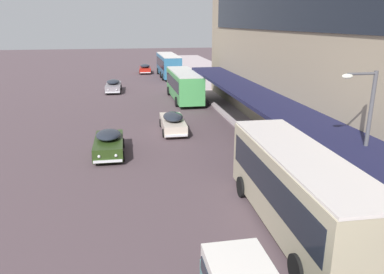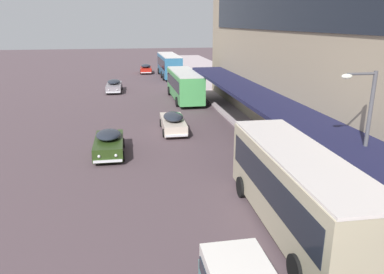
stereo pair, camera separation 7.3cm
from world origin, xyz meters
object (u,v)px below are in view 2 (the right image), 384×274
(sedan_trailing_mid, at_px, (109,143))
(transit_bus_kerbside_rear, at_px, (184,84))
(sedan_lead_mid, at_px, (114,86))
(transit_bus_kerbside_front, at_px, (169,64))
(sedan_second_near, at_px, (146,69))
(sedan_trailing_near, at_px, (173,122))
(street_lamp, at_px, (363,136))
(transit_bus_kerbside_far, at_px, (297,187))

(sedan_trailing_mid, bearing_deg, transit_bus_kerbside_rear, 65.41)
(sedan_trailing_mid, xyz_separation_m, sedan_lead_mid, (-0.16, 23.10, -0.03))
(transit_bus_kerbside_front, height_order, sedan_second_near, transit_bus_kerbside_front)
(transit_bus_kerbside_rear, relative_size, sedan_trailing_near, 1.94)
(sedan_second_near, height_order, sedan_trailing_mid, sedan_trailing_mid)
(transit_bus_kerbside_front, bearing_deg, sedan_lead_mid, -125.16)
(sedan_second_near, bearing_deg, sedan_trailing_mid, -96.75)
(transit_bus_kerbside_rear, height_order, street_lamp, street_lamp)
(transit_bus_kerbside_rear, distance_m, sedan_second_near, 23.55)
(transit_bus_kerbside_far, xyz_separation_m, sedan_lead_mid, (-7.90, 33.80, -1.21))
(sedan_lead_mid, relative_size, sedan_trailing_near, 0.99)
(transit_bus_kerbside_front, xyz_separation_m, transit_bus_kerbside_rear, (-0.50, -18.30, -0.15))
(transit_bus_kerbside_far, bearing_deg, street_lamp, 6.04)
(transit_bus_kerbside_front, bearing_deg, transit_bus_kerbside_far, -90.34)
(transit_bus_kerbside_far, distance_m, street_lamp, 3.36)
(transit_bus_kerbside_rear, xyz_separation_m, sedan_trailing_near, (-2.78, -11.84, -1.06))
(street_lamp, bearing_deg, transit_bus_kerbside_front, 93.17)
(sedan_second_near, distance_m, sedan_lead_mid, 17.35)
(transit_bus_kerbside_far, xyz_separation_m, sedan_second_near, (-3.03, 50.45, -1.19))
(sedan_lead_mid, relative_size, street_lamp, 0.80)
(transit_bus_kerbside_front, bearing_deg, sedan_trailing_near, -96.21)
(transit_bus_kerbside_front, relative_size, transit_bus_kerbside_rear, 1.11)
(transit_bus_kerbside_rear, relative_size, sedan_lead_mid, 1.96)
(sedan_second_near, relative_size, sedan_trailing_mid, 0.98)
(transit_bus_kerbside_far, relative_size, sedan_trailing_mid, 2.20)
(transit_bus_kerbside_far, distance_m, sedan_trailing_mid, 13.26)
(street_lamp, bearing_deg, transit_bus_kerbside_far, -173.96)
(transit_bus_kerbside_rear, relative_size, transit_bus_kerbside_far, 0.98)
(transit_bus_kerbside_front, xyz_separation_m, sedan_lead_mid, (-8.16, -11.59, -1.23))
(sedan_trailing_mid, bearing_deg, transit_bus_kerbside_front, 77.01)
(sedan_lead_mid, bearing_deg, street_lamp, -72.35)
(sedan_second_near, relative_size, street_lamp, 0.71)
(transit_bus_kerbside_rear, height_order, sedan_trailing_near, transit_bus_kerbside_rear)
(transit_bus_kerbside_front, relative_size, sedan_lead_mid, 2.17)
(sedan_trailing_near, bearing_deg, street_lamp, -68.88)
(sedan_lead_mid, xyz_separation_m, street_lamp, (10.66, -33.51, 3.09))
(sedan_trailing_mid, relative_size, street_lamp, 0.72)
(transit_bus_kerbside_rear, distance_m, sedan_trailing_near, 12.20)
(transit_bus_kerbside_far, relative_size, street_lamp, 1.60)
(transit_bus_kerbside_rear, xyz_separation_m, street_lamp, (3.00, -26.80, 2.01))
(sedan_second_near, relative_size, sedan_trailing_near, 0.88)
(transit_bus_kerbside_front, xyz_separation_m, sedan_trailing_near, (-3.28, -30.13, -1.21))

